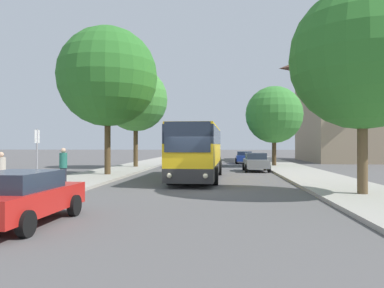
{
  "coord_description": "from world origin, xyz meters",
  "views": [
    {
      "loc": [
        1.27,
        -17.34,
        2.1
      ],
      "look_at": [
        -1.07,
        10.56,
        2.18
      ],
      "focal_mm": 35.0,
      "sensor_mm": 36.0,
      "label": 1
    }
  ],
  "objects": [
    {
      "name": "sidewalk_left",
      "position": [
        -7.0,
        0.0,
        0.07
      ],
      "size": [
        4.0,
        120.0,
        0.15
      ],
      "primitive_type": "cube",
      "color": "#A39E93",
      "rests_on": "ground_plane"
    },
    {
      "name": "building_right_background",
      "position": [
        20.4,
        32.24,
        8.29
      ],
      "size": [
        16.85,
        14.96,
        16.58
      ],
      "color": "gray",
      "rests_on": "ground_plane"
    },
    {
      "name": "bus_front",
      "position": [
        -0.29,
        5.54,
        1.73
      ],
      "size": [
        2.9,
        11.09,
        3.23
      ],
      "rotation": [
        0.0,
        0.0,
        -0.02
      ],
      "color": "#2D2D2D",
      "rests_on": "ground_plane"
    },
    {
      "name": "pedestrian_waiting_near",
      "position": [
        -7.84,
        -2.7,
        0.99
      ],
      "size": [
        0.36,
        0.36,
        1.67
      ],
      "rotation": [
        0.0,
        0.0,
        3.52
      ],
      "color": "#23232D",
      "rests_on": "sidewalk_left"
    },
    {
      "name": "ground_plane",
      "position": [
        0.0,
        0.0,
        0.0
      ],
      "size": [
        300.0,
        300.0,
        0.0
      ],
      "primitive_type": "plane",
      "color": "#565454",
      "rests_on": "ground"
    },
    {
      "name": "tree_right_near",
      "position": [
        6.84,
        -1.84,
        5.61
      ],
      "size": [
        5.78,
        5.78,
        8.36
      ],
      "color": "brown",
      "rests_on": "sidewalk_right"
    },
    {
      "name": "bus_stop_sign",
      "position": [
        -7.19,
        -0.98,
        1.81
      ],
      "size": [
        0.08,
        0.45,
        2.69
      ],
      "color": "gray",
      "rests_on": "sidewalk_left"
    },
    {
      "name": "bus_middle",
      "position": [
        -0.42,
        20.74,
        1.86
      ],
      "size": [
        2.93,
        10.85,
        3.49
      ],
      "rotation": [
        0.0,
        0.0,
        0.03
      ],
      "color": "silver",
      "rests_on": "ground_plane"
    },
    {
      "name": "parked_car_left_curb",
      "position": [
        -4.08,
        -7.93,
        0.74
      ],
      "size": [
        2.12,
        4.24,
        1.41
      ],
      "rotation": [
        0.0,
        0.0,
        -0.02
      ],
      "color": "red",
      "rests_on": "ground_plane"
    },
    {
      "name": "parked_car_right_far",
      "position": [
        3.64,
        25.26,
        0.73
      ],
      "size": [
        2.04,
        3.97,
        1.38
      ],
      "rotation": [
        0.0,
        0.0,
        3.13
      ],
      "color": "#233D9E",
      "rests_on": "ground_plane"
    },
    {
      "name": "bus_rear",
      "position": [
        -0.66,
        34.37,
        1.82
      ],
      "size": [
        2.8,
        11.16,
        3.41
      ],
      "rotation": [
        0.0,
        0.0,
        -0.0
      ],
      "color": "#238942",
      "rests_on": "ground_plane"
    },
    {
      "name": "tree_left_near",
      "position": [
        -6.46,
        7.11,
        6.67
      ],
      "size": [
        6.66,
        6.66,
        9.86
      ],
      "color": "#513D23",
      "rests_on": "sidewalk_left"
    },
    {
      "name": "tree_left_far",
      "position": [
        -6.67,
        16.04,
        6.23
      ],
      "size": [
        5.79,
        5.79,
        8.99
      ],
      "color": "#513D23",
      "rests_on": "sidewalk_left"
    },
    {
      "name": "sidewalk_right",
      "position": [
        7.0,
        0.0,
        0.07
      ],
      "size": [
        4.0,
        120.0,
        0.15
      ],
      "primitive_type": "cube",
      "color": "#A39E93",
      "rests_on": "ground_plane"
    },
    {
      "name": "parked_car_right_near",
      "position": [
        3.86,
        12.75,
        0.77
      ],
      "size": [
        2.0,
        3.96,
        1.47
      ],
      "rotation": [
        0.0,
        0.0,
        3.16
      ],
      "color": "slate",
      "rests_on": "ground_plane"
    },
    {
      "name": "tree_right_mid",
      "position": [
        6.13,
        19.02,
        5.01
      ],
      "size": [
        5.46,
        5.46,
        7.6
      ],
      "color": "#47331E",
      "rests_on": "sidewalk_right"
    },
    {
      "name": "pedestrian_waiting_far",
      "position": [
        -6.29,
        -0.22,
        1.07
      ],
      "size": [
        0.36,
        0.36,
        1.81
      ],
      "rotation": [
        0.0,
        0.0,
        5.9
      ],
      "color": "#23232D",
      "rests_on": "sidewalk_left"
    }
  ]
}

